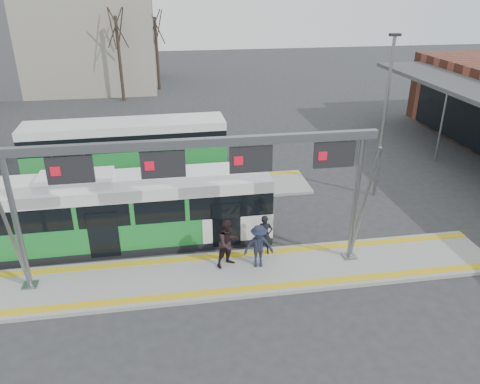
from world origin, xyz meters
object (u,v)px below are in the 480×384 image
object	(u,v)px
gantry	(198,168)
passenger_a	(265,235)
passenger_c	(259,246)
passenger_b	(228,243)
hero_bus	(129,212)

from	to	relation	value
gantry	passenger_a	distance (m)	4.30
passenger_a	passenger_c	distance (m)	0.96
passenger_a	passenger_c	world-z (taller)	passenger_c
passenger_a	passenger_b	world-z (taller)	passenger_b
passenger_b	gantry	bearing A→B (deg)	165.08
gantry	hero_bus	distance (m)	4.85
gantry	passenger_b	world-z (taller)	gantry
gantry	passenger_a	size ratio (longest dim) A/B	7.92
gantry	passenger_b	bearing A→B (deg)	12.73
gantry	hero_bus	xyz separation A→B (m)	(-2.73, 2.82, -2.85)
hero_bus	passenger_b	bearing A→B (deg)	-34.93
gantry	passenger_a	bearing A→B (deg)	18.07
gantry	hero_bus	world-z (taller)	gantry
hero_bus	passenger_a	world-z (taller)	hero_bus
gantry	passenger_b	size ratio (longest dim) A/B	6.73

